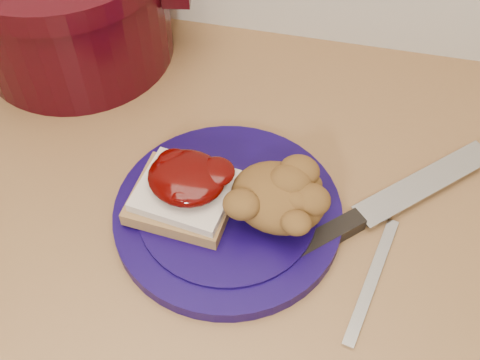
% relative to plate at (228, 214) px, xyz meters
% --- Properties ---
extents(base_cabinet, '(4.00, 0.60, 0.86)m').
position_rel_plate_xyz_m(base_cabinet, '(-0.04, 0.05, -0.48)').
color(base_cabinet, beige).
rests_on(base_cabinet, floor).
extents(plate, '(0.31, 0.31, 0.02)m').
position_rel_plate_xyz_m(plate, '(0.00, 0.00, 0.00)').
color(plate, '#0E043A').
rests_on(plate, wood_countertop).
extents(sandwich, '(0.12, 0.11, 0.06)m').
position_rel_plate_xyz_m(sandwich, '(-0.05, -0.00, 0.04)').
color(sandwich, olive).
rests_on(sandwich, plate).
extents(stuffing_mound, '(0.12, 0.11, 0.05)m').
position_rel_plate_xyz_m(stuffing_mound, '(0.06, 0.01, 0.04)').
color(stuffing_mound, brown).
rests_on(stuffing_mound, plate).
extents(chef_knife, '(0.25, 0.24, 0.02)m').
position_rel_plate_xyz_m(chef_knife, '(0.14, 0.01, 0.00)').
color(chef_knife, black).
rests_on(chef_knife, wood_countertop).
extents(butter_knife, '(0.05, 0.17, 0.00)m').
position_rel_plate_xyz_m(butter_knife, '(0.17, -0.05, -0.01)').
color(butter_knife, silver).
rests_on(butter_knife, wood_countertop).
extents(dutch_oven, '(0.35, 0.33, 0.18)m').
position_rel_plate_xyz_m(dutch_oven, '(-0.28, 0.25, 0.08)').
color(dutch_oven, black).
rests_on(dutch_oven, wood_countertop).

